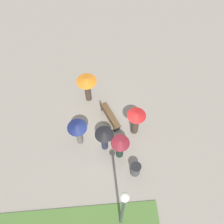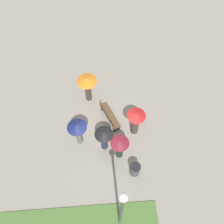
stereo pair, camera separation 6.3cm
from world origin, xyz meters
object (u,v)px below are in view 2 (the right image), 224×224
at_px(crowd_person_black, 104,137).
at_px(crowd_person_red, 136,121).
at_px(crowd_person_maroon, 120,146).
at_px(lamp_post, 122,208).
at_px(trash_bin, 135,170).
at_px(park_bench, 109,116).
at_px(crowd_person_orange, 87,85).
at_px(crowd_person_navy, 77,129).

height_order(crowd_person_black, crowd_person_red, crowd_person_red).
bearing_deg(crowd_person_red, crowd_person_maroon, -125.42).
height_order(lamp_post, crowd_person_red, lamp_post).
distance_m(lamp_post, crowd_person_maroon, 3.90).
relative_size(trash_bin, crowd_person_black, 0.51).
distance_m(park_bench, crowd_person_orange, 2.07).
xyz_separation_m(crowd_person_maroon, crowd_person_navy, (0.91, 2.01, 0.26)).
relative_size(crowd_person_black, crowd_person_red, 0.93).
xyz_separation_m(crowd_person_orange, crowd_person_maroon, (-3.59, -1.45, -0.21)).
distance_m(lamp_post, crowd_person_black, 4.33).
distance_m(trash_bin, crowd_person_black, 2.21).
bearing_deg(crowd_person_black, crowd_person_maroon, -145.82).
xyz_separation_m(trash_bin, crowd_person_orange, (4.61, 2.13, 0.93)).
relative_size(park_bench, crowd_person_orange, 0.89).
relative_size(park_bench, crowd_person_maroon, 0.99).
bearing_deg(lamp_post, crowd_person_red, -14.55).
bearing_deg(trash_bin, park_bench, 18.78).
height_order(crowd_person_orange, crowd_person_red, crowd_person_orange).
bearing_deg(park_bench, crowd_person_maroon, 166.81).
bearing_deg(crowd_person_navy, crowd_person_maroon, -19.80).
bearing_deg(park_bench, lamp_post, 157.75).
xyz_separation_m(park_bench, trash_bin, (-3.10, -1.06, -0.01)).
height_order(crowd_person_navy, crowd_person_red, crowd_person_navy).
xyz_separation_m(crowd_person_black, crowd_person_navy, (0.41, 1.28, 0.22)).
distance_m(crowd_person_black, crowd_person_red, 1.85).
height_order(crowd_person_orange, crowd_person_black, crowd_person_orange).
distance_m(trash_bin, crowd_person_orange, 5.16).
relative_size(crowd_person_black, crowd_person_navy, 0.91).
height_order(park_bench, crowd_person_black, crowd_person_black).
distance_m(crowd_person_orange, crowd_person_maroon, 3.88).
height_order(park_bench, crowd_person_orange, crowd_person_orange).
distance_m(park_bench, crowd_person_black, 1.79).
height_order(trash_bin, crowd_person_maroon, crowd_person_maroon).
bearing_deg(crowd_person_red, lamp_post, -104.55).
xyz_separation_m(trash_bin, crowd_person_red, (2.32, -0.25, 0.75)).
xyz_separation_m(park_bench, lamp_post, (-5.40, -0.11, 2.75)).
xyz_separation_m(crowd_person_orange, crowd_person_red, (-2.28, -2.38, -0.18)).
relative_size(crowd_person_orange, crowd_person_maroon, 1.11).
distance_m(park_bench, trash_bin, 3.28).
bearing_deg(crowd_person_red, crowd_person_black, -154.17).
height_order(crowd_person_maroon, crowd_person_red, crowd_person_red).
bearing_deg(crowd_person_black, crowd_person_red, -85.43).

